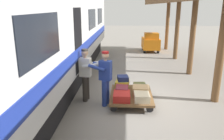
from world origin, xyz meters
TOP-DOWN VIEW (x-y plane):
  - ground_plane at (0.00, 0.00)m, footprint 60.00×60.00m
  - train_car at (3.58, 0.00)m, footprint 3.03×17.92m
  - luggage_cart at (0.39, 0.23)m, footprint 1.32×1.77m
  - suitcase_burgundy_valise at (0.69, 0.23)m, footprint 0.41×0.53m
  - suitcase_tan_vintage at (0.10, 0.23)m, footprint 0.53×0.50m
  - suitcase_red_plastic at (0.69, 0.72)m, footprint 0.50×0.60m
  - suitcase_cream_canvas at (0.10, 0.72)m, footprint 0.46×0.61m
  - suitcase_olive_duffel at (0.10, -0.25)m, footprint 0.42×0.46m
  - suitcase_yellow_case at (0.69, -0.25)m, footprint 0.49×0.54m
  - suitcase_navy_fabric at (0.67, -0.27)m, footprint 0.40×0.44m
  - porter_in_overalls at (1.22, 0.47)m, footprint 0.73×0.55m
  - porter_by_door at (1.85, 0.14)m, footprint 0.71×0.50m
  - baggage_tug at (-1.11, -8.38)m, footprint 1.13×1.72m

SIDE VIEW (x-z plane):
  - ground_plane at x=0.00m, z-range 0.00..0.00m
  - luggage_cart at x=0.39m, z-range 0.10..0.38m
  - suitcase_olive_duffel at x=0.10m, z-range 0.28..0.46m
  - suitcase_cream_canvas at x=0.10m, z-range 0.28..0.50m
  - suitcase_red_plastic at x=0.69m, z-range 0.28..0.50m
  - suitcase_burgundy_valise at x=0.69m, z-range 0.28..0.52m
  - suitcase_tan_vintage at x=0.10m, z-range 0.28..0.54m
  - suitcase_yellow_case at x=0.69m, z-range 0.28..0.56m
  - baggage_tug at x=-1.11m, z-range -0.02..1.28m
  - suitcase_navy_fabric at x=0.67m, z-range 0.56..0.72m
  - porter_in_overalls at x=1.22m, z-range 0.07..1.78m
  - porter_by_door at x=1.85m, z-range 0.07..1.78m
  - train_car at x=3.58m, z-range 0.06..4.06m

